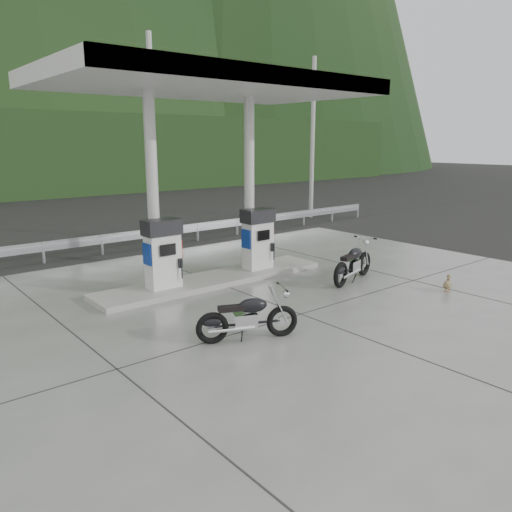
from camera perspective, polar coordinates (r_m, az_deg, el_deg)
ground at (r=12.34m, az=1.88°, el=-5.54°), size 160.00×160.00×0.00m
forecourt_apron at (r=12.34m, az=1.88°, el=-5.49°), size 18.00×14.00×0.02m
pump_island at (r=14.20m, az=-4.79°, el=-2.68°), size 7.00×1.40×0.15m
gas_pump_left at (r=13.15m, az=-10.60°, el=0.25°), size 0.95×0.55×1.80m
gas_pump_right at (r=14.92m, az=0.20°, el=1.97°), size 0.95×0.55×1.80m
canopy_column_left at (r=13.25m, az=-11.74°, el=7.31°), size 0.30×0.30×5.00m
canopy_column_right at (r=15.01m, az=-0.78°, el=8.21°), size 0.30×0.30×5.00m
canopy_roof at (r=13.76m, az=-5.22°, el=18.99°), size 8.50×5.00×0.40m
guardrail at (r=18.76m, az=-14.45°, el=2.72°), size 26.00×0.16×1.42m
road at (r=22.06m, az=-18.23°, el=2.10°), size 60.00×7.00×0.01m
utility_pole_b at (r=20.71m, az=-11.66°, el=12.95°), size 0.22×0.22×8.00m
utility_pole_c at (r=26.18m, az=6.47°, el=13.08°), size 0.22×0.22×8.00m
motorcycle_left at (r=10.02m, az=-0.95°, el=-7.06°), size 2.04×1.36×0.93m
motorcycle_right at (r=14.44m, az=11.04°, el=-0.85°), size 2.24×1.22×1.01m
duck at (r=14.16m, az=21.02°, el=-3.12°), size 0.52×0.34×0.37m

